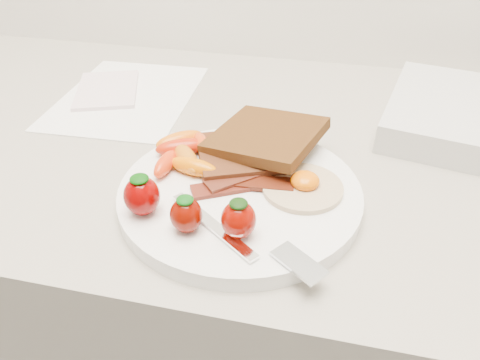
# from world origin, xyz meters

# --- Properties ---
(counter) EXTENTS (2.00, 0.60, 0.90)m
(counter) POSITION_xyz_m (0.00, 1.70, 0.45)
(counter) COLOR gray
(counter) RESTS_ON ground
(plate) EXTENTS (0.27, 0.27, 0.02)m
(plate) POSITION_xyz_m (0.02, 1.56, 0.91)
(plate) COLOR white
(plate) RESTS_ON counter
(toast_lower) EXTENTS (0.13, 0.13, 0.01)m
(toast_lower) POSITION_xyz_m (0.01, 1.62, 0.93)
(toast_lower) COLOR #3E190D
(toast_lower) RESTS_ON plate
(toast_upper) EXTENTS (0.15, 0.15, 0.03)m
(toast_upper) POSITION_xyz_m (0.04, 1.64, 0.94)
(toast_upper) COLOR black
(toast_upper) RESTS_ON toast_lower
(fried_egg) EXTENTS (0.11, 0.11, 0.02)m
(fried_egg) POSITION_xyz_m (0.09, 1.57, 0.92)
(fried_egg) COLOR beige
(fried_egg) RESTS_ON plate
(bacon_strips) EXTENTS (0.11, 0.09, 0.01)m
(bacon_strips) POSITION_xyz_m (0.03, 1.57, 0.92)
(bacon_strips) COLOR #4F0F12
(bacon_strips) RESTS_ON plate
(baby_carrots) EXTENTS (0.10, 0.11, 0.02)m
(baby_carrots) POSITION_xyz_m (-0.05, 1.60, 0.93)
(baby_carrots) COLOR #BC2208
(baby_carrots) RESTS_ON plate
(strawberries) EXTENTS (0.14, 0.05, 0.05)m
(strawberries) POSITION_xyz_m (-0.02, 1.49, 0.94)
(strawberries) COLOR #6F0000
(strawberries) RESTS_ON plate
(fork) EXTENTS (0.17, 0.10, 0.00)m
(fork) POSITION_xyz_m (0.05, 1.48, 0.92)
(fork) COLOR white
(fork) RESTS_ON plate
(paper_sheet) EXTENTS (0.21, 0.27, 0.00)m
(paper_sheet) POSITION_xyz_m (-0.21, 1.78, 0.90)
(paper_sheet) COLOR white
(paper_sheet) RESTS_ON counter
(notepad) EXTENTS (0.14, 0.16, 0.01)m
(notepad) POSITION_xyz_m (-0.25, 1.79, 0.91)
(notepad) COLOR silver
(notepad) RESTS_ON paper_sheet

